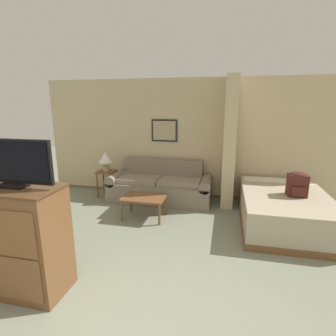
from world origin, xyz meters
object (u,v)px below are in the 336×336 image
Objects in this scene: couch at (160,186)px; bed at (284,208)px; coffee_table at (144,199)px; tv_dresser at (23,241)px; table_lamp at (106,158)px; backpack at (297,184)px; tv at (12,163)px.

bed is at bearing -15.77° from couch.
coffee_table is 0.64× the size of tv_dresser.
table_lamp is 1.08× the size of backpack.
table_lamp reaches higher than couch.
table_lamp reaches higher than bed.
backpack is (2.60, 0.18, 0.41)m from coffee_table.
couch is 3.40m from tv.
couch is at bearing -0.14° from table_lamp.
table_lamp is 0.48× the size of tv.
tv_dresser reaches higher than couch.
couch is at bearing 86.21° from coffee_table.
bed is at bearing 37.67° from tv.
backpack is at bearing 35.18° from tv.
table_lamp is at bearing 169.47° from bed.
table_lamp is at bearing 99.09° from tv_dresser.
table_lamp is 0.21× the size of bed.
couch is at bearing 164.23° from bed.
couch is 1.81× the size of tv_dresser.
table_lamp is (-1.19, 0.97, 0.51)m from coffee_table.
couch is at bearing 162.77° from backpack.
bed is at bearing 142.37° from backpack.
bed is 0.52m from backpack.
couch is 5.40× the size of backpack.
backpack reaches higher than bed.
tv reaches higher than table_lamp.
tv reaches higher than coffee_table.
coffee_table is 1.77× the size of table_lamp.
coffee_table is 2.47m from bed.
bed is at bearing 6.71° from coffee_table.
coffee_table is at bearing -93.79° from couch.
couch reaches higher than coffee_table.
tv_dresser is at bearing -107.95° from coffee_table.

